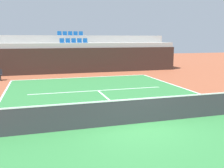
% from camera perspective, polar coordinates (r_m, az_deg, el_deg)
% --- Properties ---
extents(ground_plane, '(80.00, 80.00, 0.00)m').
position_cam_1_polar(ground_plane, '(9.76, 5.69, -8.84)').
color(ground_plane, brown).
extents(court_surface, '(11.00, 24.00, 0.01)m').
position_cam_1_polar(court_surface, '(9.76, 5.69, -8.81)').
color(court_surface, '#2D7238').
rests_on(court_surface, ground_plane).
extents(baseline_far, '(11.00, 0.10, 0.00)m').
position_cam_1_polar(baseline_far, '(21.02, -6.68, 1.47)').
color(baseline_far, white).
rests_on(baseline_far, court_surface).
extents(service_line_far, '(8.26, 0.10, 0.00)m').
position_cam_1_polar(service_line_far, '(15.67, -3.17, -1.47)').
color(service_line_far, white).
rests_on(service_line_far, court_surface).
extents(centre_service_line, '(0.10, 6.40, 0.00)m').
position_cam_1_polar(centre_service_line, '(12.65, 0.21, -4.28)').
color(centre_service_line, white).
rests_on(centre_service_line, court_surface).
extents(back_wall, '(19.89, 0.30, 2.31)m').
position_cam_1_polar(back_wall, '(23.71, -7.95, 5.21)').
color(back_wall, black).
rests_on(back_wall, ground_plane).
extents(stands_tier_lower, '(19.89, 2.40, 2.75)m').
position_cam_1_polar(stands_tier_lower, '(25.02, -8.43, 5.96)').
color(stands_tier_lower, '#9E9E99').
rests_on(stands_tier_lower, ground_plane).
extents(stands_tier_upper, '(19.89, 2.40, 3.47)m').
position_cam_1_polar(stands_tier_upper, '(27.37, -9.17, 7.05)').
color(stands_tier_upper, '#9E9E99').
rests_on(stands_tier_upper, ground_plane).
extents(seating_row_lower, '(2.68, 0.44, 0.44)m').
position_cam_1_polar(seating_row_lower, '(25.05, -8.55, 9.40)').
color(seating_row_lower, '#145193').
rests_on(seating_row_lower, stands_tier_lower).
extents(seating_row_upper, '(2.68, 0.44, 0.44)m').
position_cam_1_polar(seating_row_upper, '(27.43, -9.31, 10.94)').
color(seating_row_upper, '#145193').
rests_on(seating_row_upper, stands_tier_upper).
extents(tennis_net, '(11.08, 0.08, 1.07)m').
position_cam_1_polar(tennis_net, '(9.61, 5.74, -5.97)').
color(tennis_net, black).
rests_on(tennis_net, court_surface).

